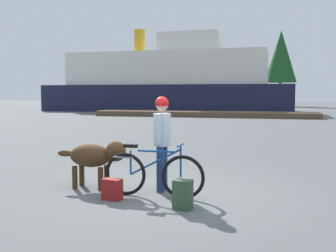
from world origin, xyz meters
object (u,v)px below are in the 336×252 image
Objects in this scene: dog at (95,156)px; ferry_boat at (168,83)px; backpack at (183,195)px; person_cyclist at (162,134)px; bicycle at (153,174)px; handbag_pannier at (112,189)px.

ferry_boat is at bearing 102.93° from dog.
ferry_boat reaches higher than backpack.
bicycle is at bearing -93.45° from person_cyclist.
person_cyclist is 3.78× the size of backpack.
ferry_boat is at bearing 103.70° from handbag_pannier.
dog is 33.34m from ferry_boat.
person_cyclist is 33.48m from ferry_boat.
dog is at bearing -77.07° from ferry_boat.
dog is 3.04× the size of backpack.
dog reaches higher than backpack.
ferry_boat is at bearing 105.09° from person_cyclist.
ferry_boat is (-8.70, 32.28, 1.80)m from person_cyclist.
dog is (-1.23, 0.33, 0.21)m from bicycle.
bicycle is at bearing 30.93° from handbag_pannier.
person_cyclist reaches higher than dog.
backpack is (0.66, -0.58, -0.17)m from bicycle.
dog is 2.13m from backpack.
handbag_pannier is (-1.26, 0.22, -0.05)m from backpack.
person_cyclist is 1.47m from backpack.
backpack reaches higher than handbag_pannier.
dog is at bearing -173.68° from person_cyclist.
person_cyclist is at bearing 52.76° from handbag_pannier.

